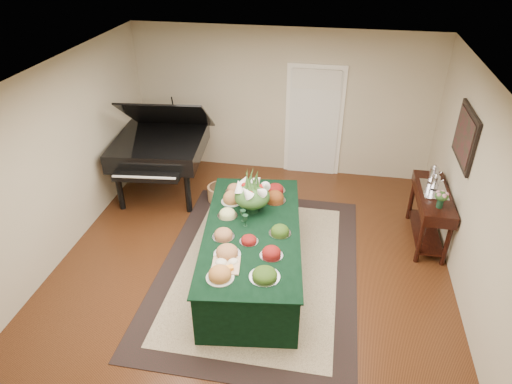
% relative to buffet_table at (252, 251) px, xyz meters
% --- Properties ---
extents(ground, '(6.00, 6.00, 0.00)m').
position_rel_buffet_table_xyz_m(ground, '(-0.03, 0.16, -0.38)').
color(ground, black).
rests_on(ground, ground).
extents(area_rug, '(2.74, 3.84, 0.01)m').
position_rel_buffet_table_xyz_m(area_rug, '(0.07, 0.13, -0.37)').
color(area_rug, black).
rests_on(area_rug, ground).
extents(kitchen_doorway, '(1.05, 0.07, 2.10)m').
position_rel_buffet_table_xyz_m(kitchen_doorway, '(0.57, 3.13, 0.64)').
color(kitchen_doorway, white).
rests_on(kitchen_doorway, ground).
extents(buffet_table, '(1.59, 2.80, 0.76)m').
position_rel_buffet_table_xyz_m(buffet_table, '(0.00, 0.00, 0.00)').
color(buffet_table, black).
rests_on(buffet_table, ground).
extents(food_platters, '(1.09, 2.33, 0.14)m').
position_rel_buffet_table_xyz_m(food_platters, '(-0.05, 0.02, 0.42)').
color(food_platters, silver).
rests_on(food_platters, buffet_table).
extents(cutting_board, '(0.37, 0.37, 0.10)m').
position_rel_buffet_table_xyz_m(cutting_board, '(-0.17, -0.76, 0.41)').
color(cutting_board, tan).
rests_on(cutting_board, buffet_table).
extents(green_goblets, '(0.13, 0.18, 0.18)m').
position_rel_buffet_table_xyz_m(green_goblets, '(-0.13, 0.10, 0.47)').
color(green_goblets, '#13311E').
rests_on(green_goblets, buffet_table).
extents(floral_centerpiece, '(0.51, 0.51, 0.51)m').
position_rel_buffet_table_xyz_m(floral_centerpiece, '(-0.08, 0.43, 0.67)').
color(floral_centerpiece, '#13311E').
rests_on(floral_centerpiece, buffet_table).
extents(grand_piano, '(1.71, 1.91, 1.81)m').
position_rel_buffet_table_xyz_m(grand_piano, '(-1.97, 1.90, 0.53)').
color(grand_piano, black).
rests_on(grand_piano, ground).
extents(wicker_basket, '(0.43, 0.43, 0.27)m').
position_rel_buffet_table_xyz_m(wicker_basket, '(-0.92, 1.79, -0.25)').
color(wicker_basket, '#AD7745').
rests_on(wicker_basket, ground).
extents(mahogany_sideboard, '(0.45, 1.33, 0.85)m').
position_rel_buffet_table_xyz_m(mahogany_sideboard, '(2.46, 1.23, 0.28)').
color(mahogany_sideboard, black).
rests_on(mahogany_sideboard, ground).
extents(tea_service, '(0.34, 0.58, 0.30)m').
position_rel_buffet_table_xyz_m(tea_service, '(2.46, 1.40, 0.59)').
color(tea_service, silver).
rests_on(tea_service, mahogany_sideboard).
extents(pink_bouquet, '(0.20, 0.20, 0.26)m').
position_rel_buffet_table_xyz_m(pink_bouquet, '(2.46, 0.83, 0.64)').
color(pink_bouquet, '#13311E').
rests_on(pink_bouquet, mahogany_sideboard).
extents(wall_painting, '(0.05, 0.95, 0.75)m').
position_rel_buffet_table_xyz_m(wall_painting, '(2.69, 1.23, 1.37)').
color(wall_painting, black).
rests_on(wall_painting, ground).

